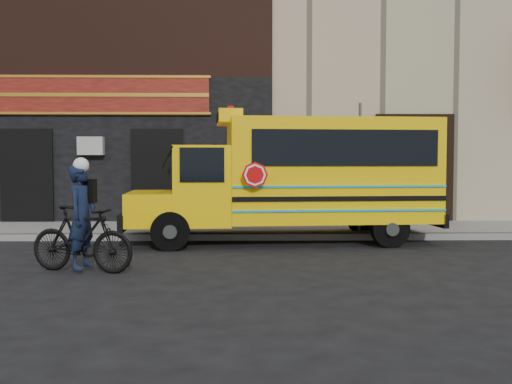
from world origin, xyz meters
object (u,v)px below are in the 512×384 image
object	(u,v)px
school_bus	(300,175)
sign_pole	(360,163)
bicycle	(82,239)
cyclist	(82,219)

from	to	relation	value
school_bus	sign_pole	distance (m)	1.80
bicycle	school_bus	bearing A→B (deg)	-32.62
sign_pole	cyclist	bearing A→B (deg)	-141.95
bicycle	cyclist	xyz separation A→B (m)	(-0.02, 0.09, 0.31)
school_bus	bicycle	distance (m)	5.28
sign_pole	bicycle	xyz separation A→B (m)	(-5.42, -4.35, -1.22)
school_bus	cyclist	size ratio (longest dim) A/B	4.10
school_bus	cyclist	distance (m)	5.19
school_bus	bicycle	xyz separation A→B (m)	(-3.89, -3.44, -0.96)
bicycle	cyclist	world-z (taller)	cyclist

